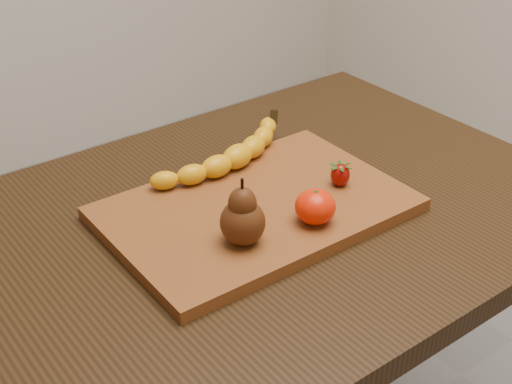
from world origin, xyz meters
TOP-DOWN VIEW (x-y plane):
  - table at (0.00, 0.00)m, footprint 1.00×0.70m
  - cutting_board at (-0.01, -0.01)m, footprint 0.45×0.31m
  - banana at (0.03, 0.10)m, footprint 0.26×0.12m
  - pear at (-0.09, -0.07)m, footprint 0.08×0.08m
  - mandarin at (0.02, -0.10)m, footprint 0.08×0.08m
  - strawberry at (0.12, -0.04)m, footprint 0.03×0.03m

SIDE VIEW (x-z plane):
  - table at x=0.00m, z-range 0.28..1.04m
  - cutting_board at x=-0.01m, z-range 0.76..0.78m
  - strawberry at x=0.12m, z-range 0.78..0.82m
  - banana at x=0.03m, z-range 0.78..0.82m
  - mandarin at x=0.02m, z-range 0.78..0.83m
  - pear at x=-0.09m, z-range 0.78..0.88m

